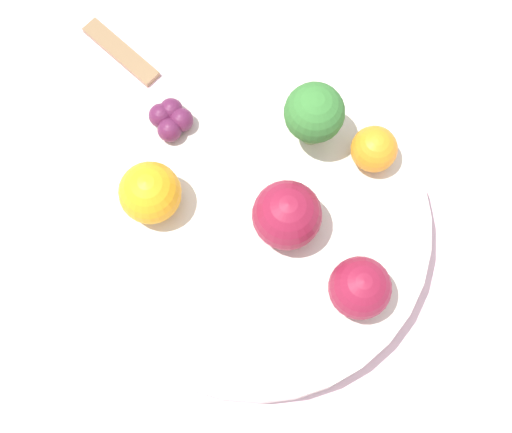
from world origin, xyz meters
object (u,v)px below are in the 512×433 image
at_px(apple_red, 287,214).
at_px(spoon, 121,52).
at_px(apple_green, 360,288).
at_px(orange_back, 151,189).
at_px(bowl, 256,226).
at_px(orange_front, 374,149).
at_px(grape_cluster, 171,119).
at_px(broccoli, 314,114).

relative_size(apple_red, spoon, 0.67).
height_order(apple_red, apple_green, apple_red).
relative_size(orange_back, spoon, 0.61).
bearing_deg(spoon, bowl, 46.13).
relative_size(apple_green, orange_back, 0.97).
bearing_deg(apple_green, apple_red, -126.77).
bearing_deg(orange_front, apple_red, -40.93).
height_order(apple_red, orange_front, apple_red).
distance_m(orange_front, orange_back, 0.17).
height_order(orange_back, spoon, orange_back).
xyz_separation_m(orange_front, spoon, (-0.07, -0.23, -0.05)).
bearing_deg(bowl, orange_front, 129.93).
distance_m(apple_red, grape_cluster, 0.12).
xyz_separation_m(apple_green, grape_cluster, (-0.11, -0.16, -0.01)).
bearing_deg(orange_back, bowl, 88.03).
xyz_separation_m(apple_green, orange_back, (-0.05, -0.16, 0.00)).
distance_m(apple_red, orange_back, 0.10).
bearing_deg(grape_cluster, apple_green, 55.78).
xyz_separation_m(bowl, apple_green, (0.04, 0.08, 0.04)).
height_order(broccoli, apple_red, broccoli).
relative_size(broccoli, orange_front, 1.77).
height_order(orange_back, grape_cluster, orange_back).
bearing_deg(spoon, apple_red, 50.58).
xyz_separation_m(broccoli, apple_red, (0.08, -0.01, -0.01)).
bearing_deg(broccoli, orange_front, 77.67).
bearing_deg(broccoli, apple_green, 23.60).
bearing_deg(apple_red, broccoli, 174.71).
relative_size(bowl, broccoli, 4.23).
distance_m(apple_red, orange_front, 0.09).
xyz_separation_m(apple_red, orange_back, (-0.00, -0.10, -0.00)).
relative_size(bowl, apple_green, 5.93).
relative_size(apple_red, orange_back, 1.10).
height_order(bowl, orange_back, orange_back).
bearing_deg(apple_red, spoon, -129.42).
bearing_deg(orange_back, apple_green, 74.14).
height_order(orange_front, grape_cluster, orange_front).
bearing_deg(broccoli, orange_back, -55.73).
bearing_deg(bowl, orange_back, -91.97).
height_order(grape_cluster, spoon, grape_cluster).
relative_size(apple_green, grape_cluster, 1.25).
relative_size(orange_front, spoon, 0.47).
bearing_deg(bowl, broccoli, 158.82).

